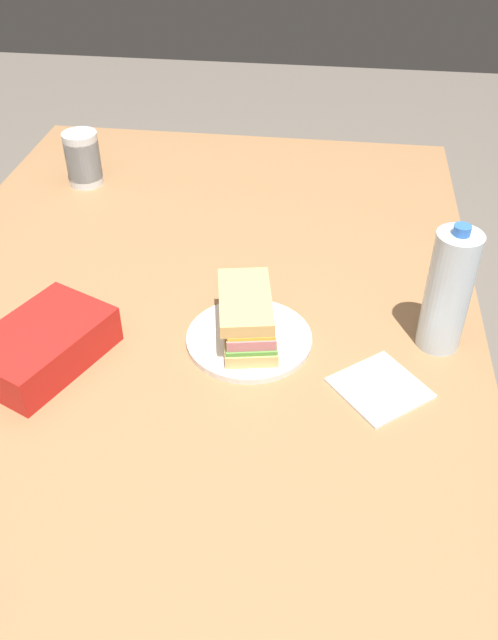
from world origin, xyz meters
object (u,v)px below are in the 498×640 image
at_px(water_bottle_tall, 448,291).
at_px(sandwich, 248,317).
at_px(dining_table, 177,367).
at_px(chip_bag, 43,345).
at_px(paper_plate, 249,339).
at_px(plastic_cup_stack, 83,159).

bearing_deg(water_bottle_tall, sandwich, 96.71).
height_order(dining_table, sandwich, sandwich).
bearing_deg(chip_bag, water_bottle_tall, 125.68).
bearing_deg(dining_table, paper_plate, -90.54).
bearing_deg(sandwich, dining_table, 90.86).
xyz_separation_m(dining_table, paper_plate, (-0.00, -0.14, 0.09)).
relative_size(paper_plate, water_bottle_tall, 0.93).
height_order(dining_table, paper_plate, paper_plate).
bearing_deg(chip_bag, sandwich, 130.41).
bearing_deg(water_bottle_tall, chip_bag, 101.65).
bearing_deg(water_bottle_tall, plastic_cup_stack, 57.85).
relative_size(dining_table, sandwich, 9.23).
bearing_deg(paper_plate, plastic_cup_stack, 41.08).
distance_m(water_bottle_tall, plastic_cup_stack, 0.97).
distance_m(chip_bag, water_bottle_tall, 0.69).
relative_size(water_bottle_tall, plastic_cup_stack, 1.83).
bearing_deg(chip_bag, dining_table, 139.64).
distance_m(sandwich, chip_bag, 0.35).
distance_m(dining_table, water_bottle_tall, 0.51).
height_order(paper_plate, sandwich, sandwich).
distance_m(paper_plate, plastic_cup_stack, 0.74).
relative_size(chip_bag, plastic_cup_stack, 1.76).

